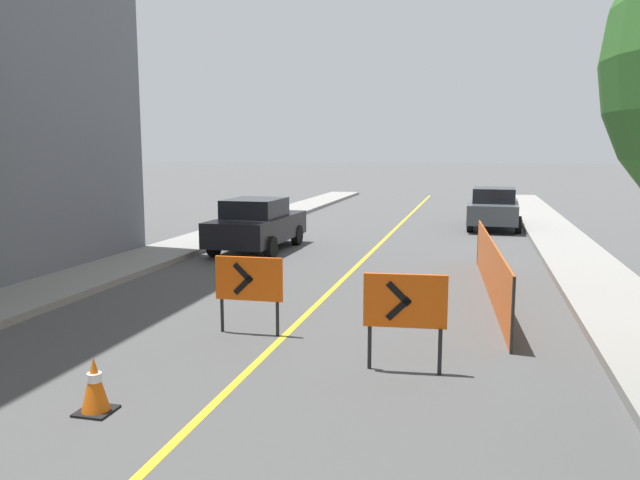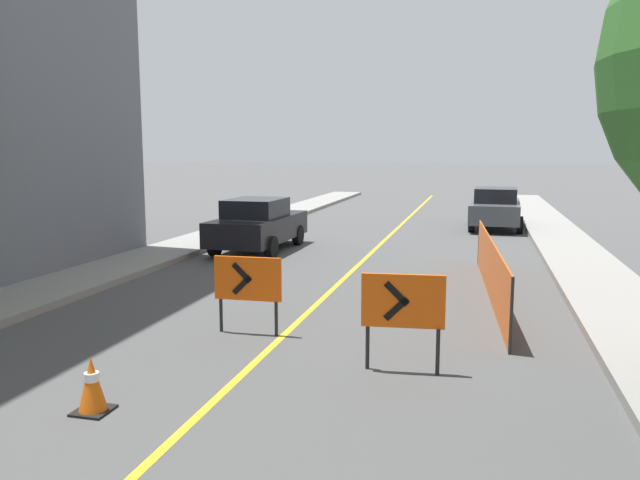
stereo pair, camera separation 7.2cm
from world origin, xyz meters
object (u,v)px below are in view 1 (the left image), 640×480
object	(u,v)px
arrow_barricade_primary	(249,281)
arrow_barricade_secondary	(405,304)
traffic_cone_third	(95,385)
parked_car_curb_mid	(494,208)
parked_car_curb_near	(257,224)

from	to	relation	value
arrow_barricade_primary	arrow_barricade_secondary	xyz separation A→B (m)	(2.70, -1.17, 0.06)
traffic_cone_third	arrow_barricade_primary	distance (m)	3.51
traffic_cone_third	arrow_barricade_secondary	distance (m)	4.07
arrow_barricade_primary	parked_car_curb_mid	distance (m)	16.06
parked_car_curb_mid	arrow_barricade_secondary	bearing A→B (deg)	-93.05
arrow_barricade_primary	parked_car_curb_near	bearing A→B (deg)	107.23
arrow_barricade_secondary	parked_car_curb_near	bearing A→B (deg)	115.11
traffic_cone_third	arrow_barricade_primary	world-z (taller)	arrow_barricade_primary
arrow_barricade_secondary	traffic_cone_third	bearing A→B (deg)	-151.49
parked_car_curb_mid	arrow_barricade_primary	bearing A→B (deg)	-103.09
parked_car_curb_near	parked_car_curb_mid	size ratio (longest dim) A/B	0.99
parked_car_curb_near	parked_car_curb_mid	bearing A→B (deg)	46.94
traffic_cone_third	parked_car_curb_near	xyz separation A→B (m)	(-2.18, 11.63, 0.47)
parked_car_curb_near	arrow_barricade_secondary	bearing A→B (deg)	-58.30
traffic_cone_third	parked_car_curb_mid	xyz separation A→B (m)	(4.91, 18.88, 0.47)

